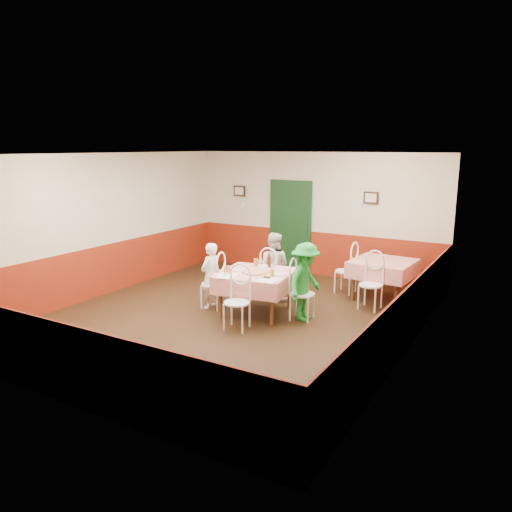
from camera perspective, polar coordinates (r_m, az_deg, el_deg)
The scene contains 39 objects.
floor at distance 8.80m, azimuth -2.71°, elevation -6.99°, with size 7.00×7.00×0.00m, color black.
ceiling at distance 8.30m, azimuth -2.91°, elevation 11.56°, with size 7.00×7.00×0.00m, color white.
back_wall at distance 11.49m, azimuth 6.76°, elevation 4.74°, with size 6.00×0.10×2.80m, color beige.
front_wall at distance 5.89m, azimuth -21.69°, elevation -3.48°, with size 6.00×0.10×2.80m, color beige.
left_wall at distance 10.36m, azimuth -16.90°, elevation 3.44°, with size 0.10×7.00×2.80m, color beige.
right_wall at distance 7.28m, azimuth 17.42°, elevation -0.24°, with size 0.10×7.00×2.80m, color beige.
wainscot_back at distance 11.63m, azimuth 6.62°, elevation 0.33°, with size 6.00×0.03×1.00m, color maroon.
wainscot_front at distance 6.20m, azimuth -20.90°, elevation -11.48°, with size 6.00×0.03×1.00m, color maroon.
wainscot_left at distance 10.52m, azimuth -16.53°, elevation -1.41°, with size 0.03×7.00×1.00m, color maroon.
wainscot_right at distance 7.52m, azimuth 16.87°, elevation -6.93°, with size 0.03×7.00×1.00m, color maroon.
door at distance 11.75m, azimuth 3.93°, elevation 3.24°, with size 0.96×0.06×2.10m, color black.
picture_left at distance 12.33m, azimuth -1.90°, elevation 7.44°, with size 0.32×0.03×0.26m, color black.
picture_right at distance 10.94m, azimuth 13.00°, elevation 6.50°, with size 0.32×0.03×0.26m, color black.
thermostat at distance 12.31m, azimuth -1.49°, elevation 5.80°, with size 0.10×0.03×0.10m, color white.
main_table at distance 8.87m, azimuth 0.00°, elevation -4.26°, with size 1.22×1.22×0.77m, color red.
second_table at distance 10.05m, azimuth 14.23°, elevation -2.65°, with size 1.12×1.12×0.77m, color red.
chair_left at distance 9.19m, azimuth -4.94°, elevation -3.23°, with size 0.42×0.42×0.90m, color white, non-canonical shape.
chair_right at distance 8.59m, azimuth 5.30°, elevation -4.36°, with size 0.42×0.42×0.90m, color white, non-canonical shape.
chair_far at distance 9.62m, azimuth 1.86°, elevation -2.47°, with size 0.42×0.42×0.90m, color white, non-canonical shape.
chair_near at distance 8.10m, azimuth -2.22°, elevation -5.36°, with size 0.42×0.42×0.90m, color white, non-canonical shape.
chair_second_a at distance 10.25m, azimuth 10.23°, elevation -1.73°, with size 0.42×0.42×0.90m, color white, non-canonical shape.
chair_second_b at distance 9.33m, azimuth 12.96°, elevation -3.26°, with size 0.42×0.42×0.90m, color white, non-canonical shape.
pizza at distance 8.72m, azimuth -0.09°, elevation -1.84°, with size 0.44×0.44×0.03m, color #B74723.
plate_left at distance 8.93m, azimuth -2.28°, elevation -1.55°, with size 0.25×0.25×0.01m, color white.
plate_right at distance 8.62m, azimuth 2.51°, elevation -2.06°, with size 0.25×0.25×0.01m, color white.
plate_far at distance 9.16m, azimuth 1.06°, elevation -1.18°, with size 0.25×0.25×0.01m, color white.
glass_a at distance 8.69m, azimuth -3.18°, elevation -1.56°, with size 0.07×0.07×0.13m, color #BF7219.
glass_b at distance 8.44m, azimuth 1.86°, elevation -1.97°, with size 0.07×0.07×0.13m, color #BF7219.
glass_c at distance 9.19m, azimuth -0.02°, elevation -0.74°, with size 0.08×0.08×0.14m, color #BF7219.
beer_bottle at distance 9.07m, azimuth 1.51°, elevation -0.59°, with size 0.07×0.07×0.24m, color #381C0A.
shaker_a at distance 8.52m, azimuth -3.64°, elevation -1.99°, with size 0.04×0.04×0.09m, color silver.
shaker_b at distance 8.48m, azimuth -3.47°, elevation -2.07°, with size 0.04×0.04×0.09m, color silver.
shaker_c at distance 8.61m, azimuth -3.51°, elevation -1.83°, with size 0.04×0.04×0.09m, color #B23319.
menu_left at distance 8.53m, azimuth -3.35°, elevation -2.27°, with size 0.30×0.40×0.00m, color white.
menu_right at distance 8.28m, azimuth 1.51°, elevation -2.71°, with size 0.30×0.40×0.00m, color white.
wallet at distance 8.38m, azimuth 1.25°, elevation -2.45°, with size 0.11×0.09×0.02m, color black.
diner_left at distance 9.17m, azimuth -5.24°, elevation -2.25°, with size 0.44×0.29×1.22m, color gray.
diner_far at distance 9.61m, azimuth 1.97°, elevation -1.19°, with size 0.64×0.50×1.32m, color gray.
diner_right at distance 8.51m, azimuth 5.65°, elevation -2.95°, with size 0.87×0.50×1.35m, color gray.
Camera 1 is at (4.53, -6.95, 2.93)m, focal length 35.00 mm.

